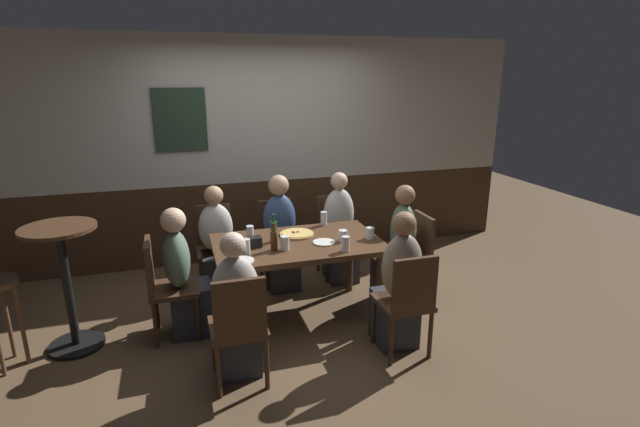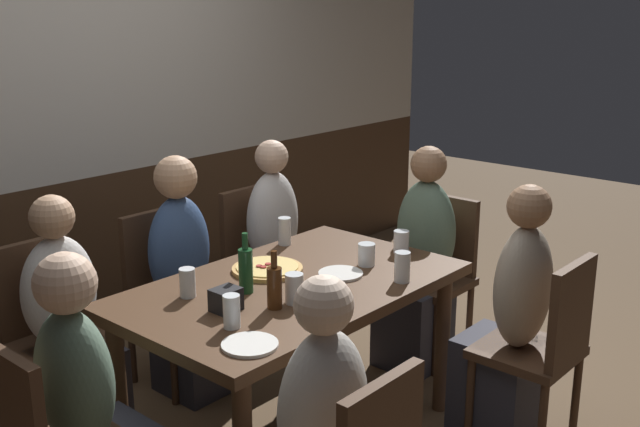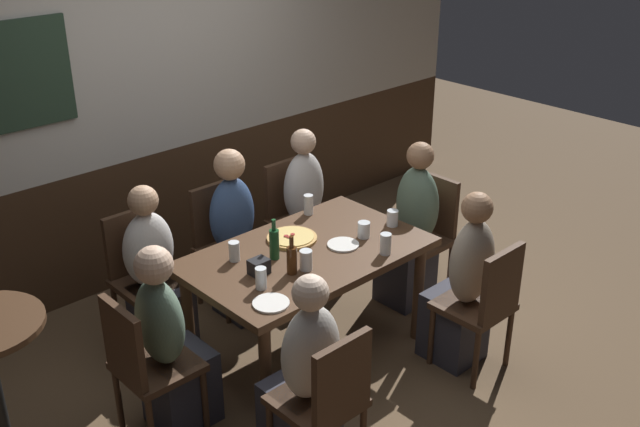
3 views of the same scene
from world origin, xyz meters
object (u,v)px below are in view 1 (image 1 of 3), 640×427
chair_mid_far (278,237)px  pint_glass_stout (324,219)px  person_mid_far (281,240)px  pint_glass_amber (246,247)px  person_head_west (185,282)px  pizza (297,234)px  tumbler_short (370,234)px  highball_clear (285,244)px  chair_head_east (413,253)px  chair_right_near (407,299)px  chair_head_west (164,283)px  person_right_far (340,235)px  beer_bottle_green (274,231)px  chair_left_near (239,324)px  person_left_far (218,250)px  person_right_near (398,291)px  person_left_near (236,316)px  beer_bottle_brown (274,240)px  condiment_caddy (255,242)px  beer_glass_tall (346,245)px  side_bar_table (66,278)px  dining_table (298,251)px  tumbler_water (250,233)px  chair_right_far (335,231)px  person_head_east (398,254)px  plate_white_small (324,242)px  chair_left_far (216,243)px  plate_white_large (241,261)px

chair_mid_far → pint_glass_stout: 0.68m
person_mid_far → pint_glass_amber: size_ratio=9.41×
person_head_west → pizza: bearing=9.8°
tumbler_short → highball_clear: bearing=-176.6°
chair_head_east → chair_right_near: (-0.50, -0.87, 0.00)m
chair_head_west → person_right_far: person_right_far is taller
chair_right_near → beer_bottle_green: 1.31m
chair_left_near → person_left_far: 1.58m
pint_glass_amber → pizza: bearing=32.8°
person_right_near → pizza: bearing=124.8°
chair_head_east → beer_bottle_green: 1.40m
chair_head_west → person_left_near: person_left_near is taller
person_left_far → beer_bottle_brown: size_ratio=4.77×
chair_head_west → condiment_caddy: size_ratio=8.00×
pint_glass_stout → beer_glass_tall: bearing=-93.2°
pint_glass_amber → side_bar_table: size_ratio=0.12×
dining_table → person_left_near: 0.98m
beer_glass_tall → chair_head_west: bearing=166.7°
chair_right_near → tumbler_water: size_ratio=7.27×
chair_right_near → person_right_far: (-0.00, 1.58, 0.00)m
chair_right_far → person_head_west: person_head_west is taller
chair_head_east → chair_mid_far: 1.45m
chair_left_near → pint_glass_amber: size_ratio=6.93×
chair_head_west → tumbler_water: (0.77, 0.21, 0.30)m
condiment_caddy → highball_clear: bearing=-32.8°
pizza → person_right_far: bearing=40.7°
side_bar_table → pint_glass_stout: bearing=8.5°
chair_head_east → condiment_caddy: size_ratio=8.00×
chair_head_east → condiment_caddy: chair_head_east is taller
person_head_east → pint_glass_stout: (-0.63, 0.39, 0.30)m
plate_white_small → person_right_near: bearing=-54.2°
pizza → chair_left_near: bearing=-123.4°
beer_glass_tall → pint_glass_amber: 0.83m
chair_head_east → condiment_caddy: bearing=-179.4°
person_head_west → plate_white_small: bearing=-4.7°
person_left_far → pint_glass_amber: person_left_far is taller
chair_right_near → pizza: 1.24m
chair_left_far → beer_bottle_green: size_ratio=3.43×
chair_left_near → pizza: chair_left_near is taller
pint_glass_amber → person_left_far: bearing=101.5°
chair_right_far → person_mid_far: (-0.65, -0.16, 0.01)m
beer_glass_tall → side_bar_table: side_bar_table is taller
highball_clear → beer_bottle_brown: beer_bottle_brown is taller
chair_right_far → plate_white_large: (-1.20, -1.19, 0.25)m
person_right_near → beer_glass_tall: (-0.33, 0.36, 0.30)m
beer_glass_tall → tumbler_water: beer_glass_tall is taller
dining_table → person_left_near: bearing=-132.8°
person_head_east → tumbler_short: person_head_east is taller
pint_glass_amber → highball_clear: 0.33m
chair_right_near → chair_head_west: bearing=154.4°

